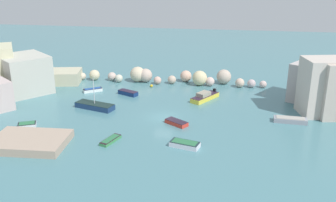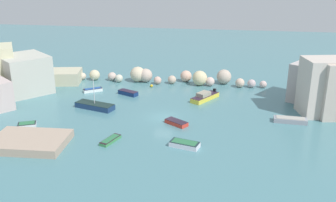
{
  "view_description": "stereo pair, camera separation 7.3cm",
  "coord_description": "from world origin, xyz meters",
  "px_view_note": "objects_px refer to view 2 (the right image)",
  "views": [
    {
      "loc": [
        8.41,
        -48.71,
        19.98
      ],
      "look_at": [
        0.0,
        4.13,
        1.0
      ],
      "focal_mm": 40.76,
      "sensor_mm": 36.0,
      "label": 1
    },
    {
      "loc": [
        8.48,
        -48.69,
        19.98
      ],
      "look_at": [
        0.0,
        4.13,
        1.0
      ],
      "focal_mm": 40.76,
      "sensor_mm": 36.0,
      "label": 2
    }
  ],
  "objects_px": {
    "moored_boat_0": "(128,93)",
    "moored_boat_5": "(95,106)",
    "moored_boat_1": "(27,125)",
    "moored_boat_7": "(110,140)",
    "moored_boat_2": "(205,97)",
    "moored_boat_4": "(93,90)",
    "moored_boat_6": "(290,120)",
    "channel_buoy": "(152,86)",
    "moored_boat_8": "(176,122)",
    "stone_dock": "(30,142)",
    "moored_boat_3": "(185,144)"
  },
  "relations": [
    {
      "from": "moored_boat_1",
      "to": "moored_boat_7",
      "type": "distance_m",
      "value": 12.54
    },
    {
      "from": "moored_boat_1",
      "to": "moored_boat_8",
      "type": "distance_m",
      "value": 19.73
    },
    {
      "from": "channel_buoy",
      "to": "moored_boat_3",
      "type": "relative_size",
      "value": 0.13
    },
    {
      "from": "moored_boat_6",
      "to": "moored_boat_7",
      "type": "relative_size",
      "value": 1.33
    },
    {
      "from": "channel_buoy",
      "to": "moored_boat_8",
      "type": "height_order",
      "value": "moored_boat_8"
    },
    {
      "from": "channel_buoy",
      "to": "moored_boat_7",
      "type": "xyz_separation_m",
      "value": [
        -0.53,
        -22.34,
        -0.02
      ]
    },
    {
      "from": "moored_boat_1",
      "to": "moored_boat_8",
      "type": "height_order",
      "value": "moored_boat_8"
    },
    {
      "from": "moored_boat_2",
      "to": "moored_boat_8",
      "type": "xyz_separation_m",
      "value": [
        -3.06,
        -10.59,
        -0.24
      ]
    },
    {
      "from": "moored_boat_4",
      "to": "moored_boat_7",
      "type": "relative_size",
      "value": 0.95
    },
    {
      "from": "moored_boat_0",
      "to": "moored_boat_5",
      "type": "distance_m",
      "value": 7.68
    },
    {
      "from": "moored_boat_5",
      "to": "moored_boat_6",
      "type": "xyz_separation_m",
      "value": [
        27.92,
        -0.96,
        -0.08
      ]
    },
    {
      "from": "moored_boat_4",
      "to": "moored_boat_6",
      "type": "xyz_separation_m",
      "value": [
        30.98,
        -8.61,
        0.04
      ]
    },
    {
      "from": "moored_boat_5",
      "to": "moored_boat_8",
      "type": "bearing_deg",
      "value": -0.9
    },
    {
      "from": "moored_boat_1",
      "to": "moored_boat_8",
      "type": "relative_size",
      "value": 0.79
    },
    {
      "from": "moored_boat_0",
      "to": "moored_boat_2",
      "type": "distance_m",
      "value": 12.63
    },
    {
      "from": "moored_boat_5",
      "to": "moored_boat_6",
      "type": "relative_size",
      "value": 1.41
    },
    {
      "from": "moored_boat_6",
      "to": "moored_boat_0",
      "type": "bearing_deg",
      "value": 166.09
    },
    {
      "from": "moored_boat_7",
      "to": "moored_boat_2",
      "type": "bearing_deg",
      "value": 168.03
    },
    {
      "from": "moored_boat_3",
      "to": "moored_boat_2",
      "type": "bearing_deg",
      "value": -79.03
    },
    {
      "from": "moored_boat_2",
      "to": "moored_boat_3",
      "type": "xyz_separation_m",
      "value": [
        -1.19,
        -17.07,
        -0.18
      ]
    },
    {
      "from": "moored_boat_4",
      "to": "stone_dock",
      "type": "bearing_deg",
      "value": -125.19
    },
    {
      "from": "moored_boat_4",
      "to": "moored_boat_5",
      "type": "xyz_separation_m",
      "value": [
        3.06,
        -7.66,
        0.12
      ]
    },
    {
      "from": "moored_boat_4",
      "to": "moored_boat_0",
      "type": "bearing_deg",
      "value": -40.47
    },
    {
      "from": "moored_boat_1",
      "to": "moored_boat_7",
      "type": "bearing_deg",
      "value": 142.54
    },
    {
      "from": "channel_buoy",
      "to": "moored_boat_1",
      "type": "height_order",
      "value": "moored_boat_1"
    },
    {
      "from": "moored_boat_0",
      "to": "moored_boat_5",
      "type": "bearing_deg",
      "value": -89.35
    },
    {
      "from": "moored_boat_0",
      "to": "moored_boat_7",
      "type": "relative_size",
      "value": 1.07
    },
    {
      "from": "moored_boat_4",
      "to": "channel_buoy",
      "type": "bearing_deg",
      "value": -10.54
    },
    {
      "from": "moored_boat_4",
      "to": "moored_boat_5",
      "type": "relative_size",
      "value": 0.51
    },
    {
      "from": "moored_boat_2",
      "to": "moored_boat_5",
      "type": "distance_m",
      "value": 17.13
    },
    {
      "from": "channel_buoy",
      "to": "moored_boat_0",
      "type": "xyz_separation_m",
      "value": [
        -2.97,
        -4.75,
        0.11
      ]
    },
    {
      "from": "moored_boat_2",
      "to": "moored_boat_7",
      "type": "distance_m",
      "value": 19.91
    },
    {
      "from": "moored_boat_3",
      "to": "moored_boat_7",
      "type": "distance_m",
      "value": 8.99
    },
    {
      "from": "moored_boat_6",
      "to": "moored_boat_7",
      "type": "height_order",
      "value": "moored_boat_6"
    },
    {
      "from": "moored_boat_8",
      "to": "moored_boat_6",
      "type": "bearing_deg",
      "value": 46.28
    },
    {
      "from": "stone_dock",
      "to": "moored_boat_5",
      "type": "distance_m",
      "value": 13.5
    },
    {
      "from": "moored_boat_7",
      "to": "moored_boat_8",
      "type": "height_order",
      "value": "moored_boat_8"
    },
    {
      "from": "moored_boat_4",
      "to": "moored_boat_8",
      "type": "height_order",
      "value": "moored_boat_4"
    },
    {
      "from": "moored_boat_0",
      "to": "moored_boat_4",
      "type": "height_order",
      "value": "moored_boat_0"
    },
    {
      "from": "stone_dock",
      "to": "channel_buoy",
      "type": "distance_m",
      "value": 26.58
    },
    {
      "from": "moored_boat_4",
      "to": "moored_boat_5",
      "type": "height_order",
      "value": "moored_boat_5"
    },
    {
      "from": "moored_boat_8",
      "to": "moored_boat_4",
      "type": "bearing_deg",
      "value": 177.93
    },
    {
      "from": "moored_boat_0",
      "to": "moored_boat_8",
      "type": "bearing_deg",
      "value": -23.55
    },
    {
      "from": "moored_boat_2",
      "to": "moored_boat_7",
      "type": "height_order",
      "value": "moored_boat_2"
    },
    {
      "from": "stone_dock",
      "to": "moored_boat_7",
      "type": "relative_size",
      "value": 2.59
    },
    {
      "from": "moored_boat_0",
      "to": "moored_boat_1",
      "type": "xyz_separation_m",
      "value": [
        -9.81,
        -14.86,
        -0.08
      ]
    },
    {
      "from": "moored_boat_1",
      "to": "stone_dock",
      "type": "bearing_deg",
      "value": 96.41
    },
    {
      "from": "moored_boat_0",
      "to": "moored_boat_2",
      "type": "height_order",
      "value": "moored_boat_2"
    },
    {
      "from": "moored_boat_0",
      "to": "moored_boat_6",
      "type": "height_order",
      "value": "moored_boat_6"
    },
    {
      "from": "moored_boat_4",
      "to": "moored_boat_8",
      "type": "bearing_deg",
      "value": -70.76
    }
  ]
}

